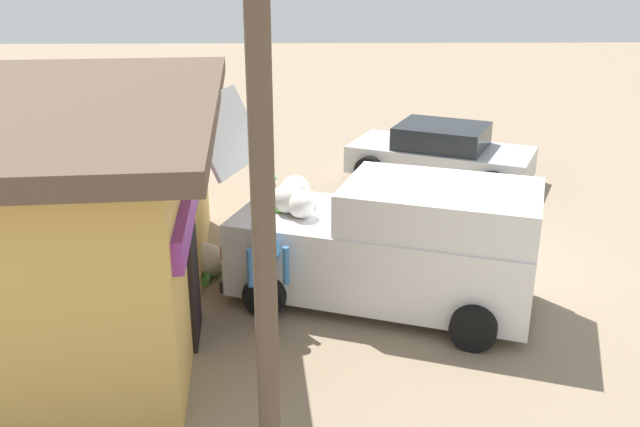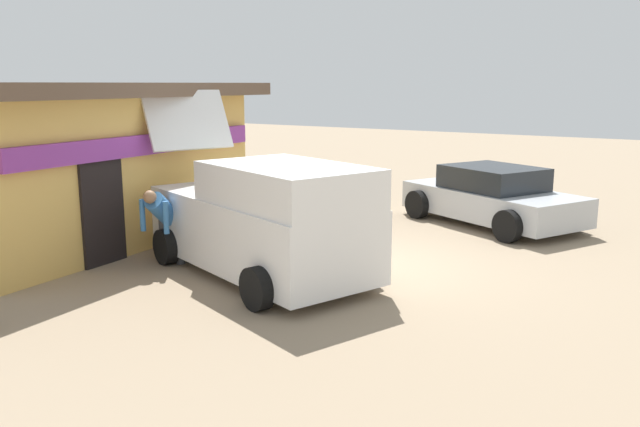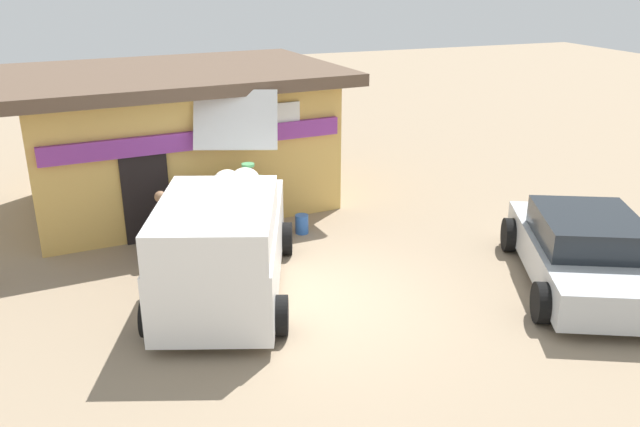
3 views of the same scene
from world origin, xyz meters
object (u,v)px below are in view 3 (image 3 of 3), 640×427
Objects in this scene: storefront_bar at (177,136)px; customer_bending at (179,215)px; parked_sedan at (584,252)px; delivery_van at (224,242)px; unloaded_banana_pile at (242,215)px; vendor_standing at (249,199)px; paint_bucket at (302,224)px.

customer_bending is (-0.46, -3.03, -0.75)m from storefront_bar.
parked_sedan is at bearing -48.81° from storefront_bar.
delivery_van is 3.08m from unloaded_banana_pile.
storefront_bar is at bearing 81.27° from customer_bending.
storefront_bar reaches higher than vendor_standing.
paint_bucket is (2.01, -2.77, -1.37)m from storefront_bar.
paint_bucket is (-3.76, 3.83, -0.40)m from parked_sedan.
delivery_van is 2.00m from vendor_standing.
vendor_standing is 1.27m from unloaded_banana_pile.
delivery_van is at bearing 162.74° from parked_sedan.
vendor_standing is 1.71× the size of unloaded_banana_pile.
delivery_van reaches higher than customer_bending.
unloaded_banana_pile is 1.32m from paint_bucket.
paint_bucket is at bearing 45.06° from delivery_van.
vendor_standing is at bearing -73.72° from storefront_bar.
delivery_van is at bearing -109.09° from unloaded_banana_pile.
unloaded_banana_pile is at bearing 36.76° from customer_bending.
paint_bucket is at bearing 134.48° from parked_sedan.
paint_bucket is at bearing 11.96° from vendor_standing.
storefront_bar reaches higher than customer_bending.
customer_bending reaches higher than parked_sedan.
storefront_bar is 1.72× the size of parked_sedan.
vendor_standing is at bearing -95.00° from unloaded_banana_pile.
storefront_bar is 2.55m from unloaded_banana_pile.
paint_bucket is at bearing 6.04° from customer_bending.
paint_bucket is (1.04, -0.81, -0.05)m from unloaded_banana_pile.
customer_bending is 1.88m from unloaded_banana_pile.
parked_sedan is at bearing -17.26° from delivery_van.
customer_bending is 2.57m from paint_bucket.
vendor_standing reaches higher than unloaded_banana_pile.
vendor_standing is at bearing 143.76° from parked_sedan.
storefront_bar is 3.15m from customer_bending.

